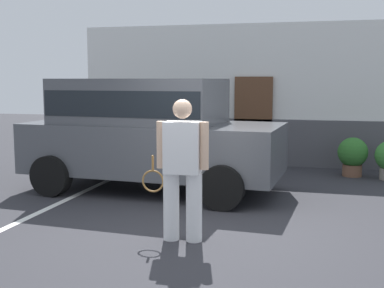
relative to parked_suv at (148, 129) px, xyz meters
The scene contains 6 objects.
ground_plane 3.02m from the parked_suv, 59.63° to the right, with size 40.00×40.00×0.00m, color #2D2D33.
parking_stripe_0 1.83m from the parked_suv, 140.51° to the right, with size 0.12×4.40×0.01m, color silver.
house_frontage 3.78m from the parked_suv, 67.93° to the left, with size 8.45×0.40×3.34m.
parked_suv is the anchor object (origin of this frame).
tennis_player_man 3.01m from the parked_suv, 62.26° to the right, with size 0.92×0.30×1.80m.
potted_plant_by_porch 4.47m from the parked_suv, 32.78° to the left, with size 0.63×0.63×0.83m.
Camera 1 is at (1.69, -6.28, 2.04)m, focal length 47.42 mm.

